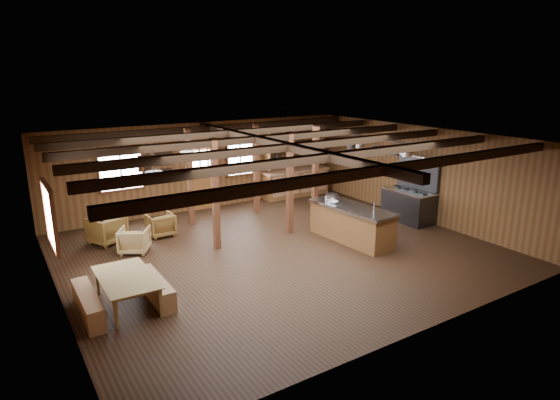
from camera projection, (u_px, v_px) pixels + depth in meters
name	position (u px, v px, depth m)	size (l,w,h in m)	color
room	(278.00, 197.00, 11.32)	(10.04, 9.04, 2.84)	black
ceiling_joists	(274.00, 143.00, 11.12)	(9.80, 8.82, 0.18)	black
timber_posts	(255.00, 178.00, 13.28)	(3.95, 2.35, 2.80)	#4D2916
back_door	(205.00, 182.00, 15.08)	(1.02, 0.08, 2.15)	brown
window_back_left	(121.00, 169.00, 13.55)	(1.32, 0.06, 1.32)	white
window_back_right	(240.00, 156.00, 15.57)	(1.02, 0.06, 1.32)	white
window_left	(50.00, 217.00, 9.11)	(0.14, 1.24, 1.32)	white
notice_boards	(158.00, 164.00, 14.11)	(1.08, 0.03, 0.90)	silver
back_counter	(296.00, 180.00, 16.71)	(2.55, 0.60, 2.45)	brown
pendant_lamps	(172.00, 165.00, 10.74)	(1.86, 2.36, 0.66)	#303032
pot_rack	(373.00, 147.00, 13.00)	(0.41, 3.00, 0.42)	#303032
kitchen_island	(351.00, 223.00, 12.30)	(1.06, 2.56, 1.20)	brown
step_stool	(357.00, 219.00, 13.57)	(0.42, 0.30, 0.38)	#916142
commercial_range	(410.00, 200.00, 13.92)	(0.82, 1.61, 1.98)	#303032
dining_table	(129.00, 291.00, 8.90)	(1.72, 0.96, 0.60)	olive
bench_wall	(88.00, 305.00, 8.53)	(0.31, 1.63, 0.45)	#916142
bench_aisle	(156.00, 288.00, 9.19)	(0.29, 1.57, 0.43)	#916142
armchair_a	(107.00, 229.00, 12.15)	(0.78, 0.81, 0.73)	brown
armchair_b	(161.00, 225.00, 12.70)	(0.67, 0.69, 0.63)	brown
armchair_c	(134.00, 240.00, 11.53)	(0.67, 0.69, 0.63)	#9A7946
counter_pot	(331.00, 198.00, 12.65)	(0.32, 0.32, 0.19)	#BABCC2
bowl	(334.00, 202.00, 12.45)	(0.24, 0.24, 0.06)	silver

